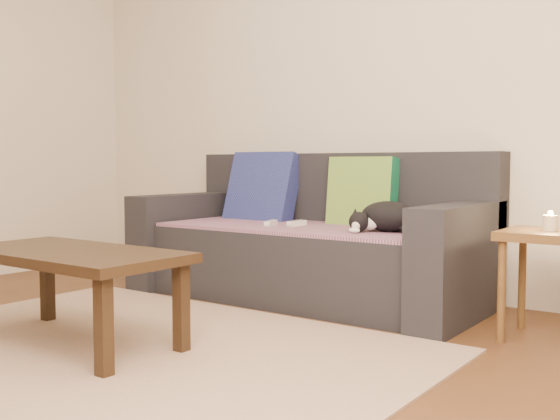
% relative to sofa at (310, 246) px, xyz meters
% --- Properties ---
extents(ground, '(4.50, 4.50, 0.00)m').
position_rel_sofa_xyz_m(ground, '(0.00, -1.57, -0.31)').
color(ground, brown).
rests_on(ground, ground).
extents(back_wall, '(4.50, 0.04, 2.60)m').
position_rel_sofa_xyz_m(back_wall, '(0.00, 0.43, 0.99)').
color(back_wall, beige).
rests_on(back_wall, ground).
extents(sofa, '(2.10, 0.94, 0.87)m').
position_rel_sofa_xyz_m(sofa, '(0.00, 0.00, 0.00)').
color(sofa, '#232328').
rests_on(sofa, ground).
extents(throw_blanket, '(1.66, 0.74, 0.02)m').
position_rel_sofa_xyz_m(throw_blanket, '(0.00, -0.09, 0.12)').
color(throw_blanket, '#482A50').
rests_on(throw_blanket, sofa).
extents(cushion_navy, '(0.49, 0.27, 0.50)m').
position_rel_sofa_xyz_m(cushion_navy, '(-0.49, 0.17, 0.32)').
color(cushion_navy, '#11234B').
rests_on(cushion_navy, throw_blanket).
extents(cushion_green, '(0.42, 0.15, 0.43)m').
position_rel_sofa_xyz_m(cushion_green, '(0.26, 0.17, 0.32)').
color(cushion_green, '#0E5C3E').
rests_on(cushion_green, throw_blanket).
extents(cat, '(0.38, 0.35, 0.16)m').
position_rel_sofa_xyz_m(cat, '(0.56, -0.11, 0.21)').
color(cat, black).
rests_on(cat, throw_blanket).
extents(wii_remote_a, '(0.08, 0.15, 0.03)m').
position_rel_sofa_xyz_m(wii_remote_a, '(-0.14, -0.20, 0.15)').
color(wii_remote_a, white).
rests_on(wii_remote_a, throw_blanket).
extents(wii_remote_b, '(0.04, 0.15, 0.03)m').
position_rel_sofa_xyz_m(wii_remote_b, '(-0.01, -0.12, 0.15)').
color(wii_remote_b, white).
rests_on(wii_remote_b, throw_blanket).
extents(side_table, '(0.40, 0.40, 0.50)m').
position_rel_sofa_xyz_m(side_table, '(1.41, -0.18, 0.10)').
color(side_table, brown).
rests_on(side_table, ground).
extents(candle, '(0.06, 0.06, 0.09)m').
position_rel_sofa_xyz_m(candle, '(1.41, -0.18, 0.23)').
color(candle, beige).
rests_on(candle, side_table).
extents(rug, '(2.50, 1.80, 0.01)m').
position_rel_sofa_xyz_m(rug, '(0.00, -1.42, -0.30)').
color(rug, tan).
rests_on(rug, ground).
extents(coffee_table, '(1.07, 0.53, 0.43)m').
position_rel_sofa_xyz_m(coffee_table, '(-0.26, -1.51, 0.06)').
color(coffee_table, black).
rests_on(coffee_table, rug).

